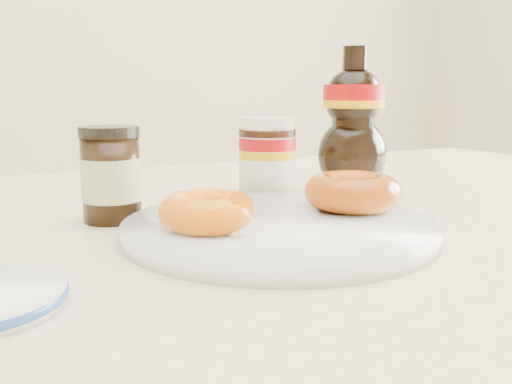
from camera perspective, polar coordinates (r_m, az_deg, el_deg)
name	(u,v)px	position (r m, az deg, el deg)	size (l,w,h in m)	color
dining_table	(297,280)	(0.69, 4.15, -8.80)	(1.40, 0.90, 0.75)	#F9E1BD
plate	(279,227)	(0.56, 2.31, -3.54)	(0.30, 0.30, 0.02)	white
donut_bitten	(208,211)	(0.53, -4.80, -1.89)	(0.09, 0.09, 0.03)	orange
donut_whole	(353,191)	(0.62, 9.65, 0.07)	(0.10, 0.10, 0.04)	#A9480A
nutella_jar	(267,155)	(0.74, 1.12, 3.74)	(0.07, 0.07, 0.10)	white
syrup_bottle	(353,119)	(0.82, 9.70, 7.24)	(0.10, 0.09, 0.20)	black
dark_jar	(111,175)	(0.63, -14.29, 1.63)	(0.06, 0.06, 0.10)	black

